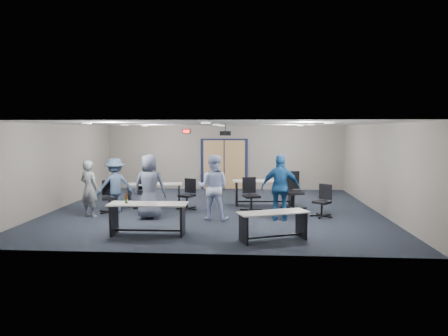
# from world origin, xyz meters

# --- Properties ---
(floor) EXTENTS (10.00, 10.00, 0.00)m
(floor) POSITION_xyz_m (0.00, 0.00, 0.00)
(floor) COLOR black
(floor) RESTS_ON ground
(back_wall) EXTENTS (10.00, 0.04, 2.70)m
(back_wall) POSITION_xyz_m (0.00, 4.50, 1.35)
(back_wall) COLOR gray
(back_wall) RESTS_ON floor
(front_wall) EXTENTS (10.00, 0.04, 2.70)m
(front_wall) POSITION_xyz_m (0.00, -4.50, 1.35)
(front_wall) COLOR gray
(front_wall) RESTS_ON floor
(left_wall) EXTENTS (0.04, 9.00, 2.70)m
(left_wall) POSITION_xyz_m (-5.00, 0.00, 1.35)
(left_wall) COLOR gray
(left_wall) RESTS_ON floor
(right_wall) EXTENTS (0.04, 9.00, 2.70)m
(right_wall) POSITION_xyz_m (5.00, 0.00, 1.35)
(right_wall) COLOR gray
(right_wall) RESTS_ON floor
(ceiling) EXTENTS (10.00, 9.00, 0.04)m
(ceiling) POSITION_xyz_m (0.00, 0.00, 2.70)
(ceiling) COLOR silver
(ceiling) RESTS_ON back_wall
(double_door) EXTENTS (2.00, 0.07, 2.20)m
(double_door) POSITION_xyz_m (0.00, 4.46, 1.05)
(double_door) COLOR black
(double_door) RESTS_ON back_wall
(exit_sign) EXTENTS (0.32, 0.07, 0.18)m
(exit_sign) POSITION_xyz_m (-1.60, 4.44, 2.45)
(exit_sign) COLOR black
(exit_sign) RESTS_ON back_wall
(ceiling_projector) EXTENTS (0.35, 0.32, 0.37)m
(ceiling_projector) POSITION_xyz_m (0.30, 0.50, 2.40)
(ceiling_projector) COLOR black
(ceiling_projector) RESTS_ON ceiling
(ceiling_can_lights) EXTENTS (6.24, 5.74, 0.02)m
(ceiling_can_lights) POSITION_xyz_m (0.00, 0.25, 2.67)
(ceiling_can_lights) COLOR white
(ceiling_can_lights) RESTS_ON ceiling
(table_front_left) EXTENTS (1.89, 0.67, 1.04)m
(table_front_left) POSITION_xyz_m (-1.34, -3.08, 0.52)
(table_front_left) COLOR #B5B2AB
(table_front_left) RESTS_ON floor
(table_front_right) EXTENTS (1.70, 1.10, 0.66)m
(table_front_right) POSITION_xyz_m (1.63, -3.39, 0.45)
(table_front_right) COLOR #B5B2AB
(table_front_right) RESTS_ON floor
(table_back_left) EXTENTS (1.90, 0.90, 0.74)m
(table_back_left) POSITION_xyz_m (-2.05, 0.54, 0.51)
(table_back_left) COLOR #B5B2AB
(table_back_left) RESTS_ON floor
(table_back_right) EXTENTS (2.09, 0.86, 0.96)m
(table_back_right) POSITION_xyz_m (1.56, 0.97, 0.57)
(table_back_right) COLOR #B5B2AB
(table_back_right) RESTS_ON floor
(chair_back_a) EXTENTS (0.70, 0.70, 1.08)m
(chair_back_a) POSITION_xyz_m (-2.31, 0.17, 0.54)
(chair_back_a) COLOR black
(chair_back_a) RESTS_ON floor
(chair_back_b) EXTENTS (0.81, 0.81, 0.97)m
(chair_back_b) POSITION_xyz_m (-0.89, -0.00, 0.48)
(chair_back_b) COLOR black
(chair_back_b) RESTS_ON floor
(chair_back_c) EXTENTS (0.84, 0.84, 1.04)m
(chair_back_c) POSITION_xyz_m (1.14, -0.17, 0.52)
(chair_back_c) COLOR black
(chair_back_c) RESTS_ON floor
(chair_back_d) EXTENTS (0.89, 0.89, 1.20)m
(chair_back_d) POSITION_xyz_m (2.47, 0.17, 0.60)
(chair_back_d) COLOR black
(chair_back_d) RESTS_ON floor
(chair_loose_left) EXTENTS (0.80, 0.80, 0.97)m
(chair_loose_left) POSITION_xyz_m (-3.15, -0.64, 0.49)
(chair_loose_left) COLOR black
(chair_loose_left) RESTS_ON floor
(chair_loose_right) EXTENTS (0.83, 0.83, 0.94)m
(chair_loose_right) POSITION_xyz_m (3.17, -0.82, 0.47)
(chair_loose_right) COLOR black
(chair_loose_right) RESTS_ON floor
(person_gray) EXTENTS (0.70, 0.58, 1.64)m
(person_gray) POSITION_xyz_m (-3.52, -1.24, 0.82)
(person_gray) COLOR gray
(person_gray) RESTS_ON floor
(person_plaid) EXTENTS (0.91, 0.61, 1.83)m
(person_plaid) POSITION_xyz_m (-1.73, -1.33, 0.92)
(person_plaid) COLOR slate
(person_plaid) RESTS_ON floor
(person_lightblue) EXTENTS (0.97, 0.80, 1.83)m
(person_lightblue) POSITION_xyz_m (0.07, -1.38, 0.92)
(person_lightblue) COLOR #C0D0FF
(person_lightblue) RESTS_ON floor
(person_navy) EXTENTS (1.11, 0.56, 1.83)m
(person_navy) POSITION_xyz_m (1.95, -1.32, 0.92)
(person_navy) COLOR navy
(person_navy) RESTS_ON floor
(person_back) EXTENTS (1.24, 1.05, 1.66)m
(person_back) POSITION_xyz_m (-3.01, -0.52, 0.83)
(person_back) COLOR #455D7D
(person_back) RESTS_ON floor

